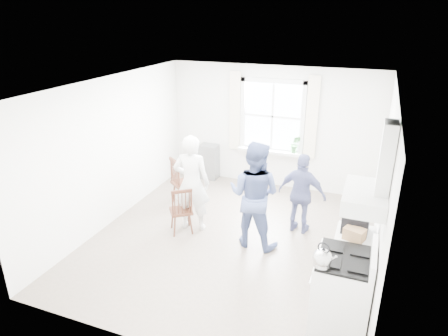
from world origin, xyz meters
The scene contains 15 objects.
room_shell centered at (0.00, 0.00, 1.30)m, with size 4.62×5.12×2.64m.
window_assembly centered at (0.00, 2.45, 1.46)m, with size 1.88×0.24×1.70m.
range_hood centered at (2.07, -1.35, 1.90)m, with size 0.45×0.76×0.94m.
shelf_unit centered at (-1.40, 2.33, 0.40)m, with size 0.40×0.30×0.80m, color slate.
gas_stove centered at (1.91, -1.35, 0.48)m, with size 0.68×0.76×1.12m.
kettle centered at (1.67, -1.63, 1.05)m, with size 0.22×0.22×0.31m.
low_cabinet centered at (1.98, -0.65, 0.45)m, with size 0.50×0.55×0.90m, color silver.
stereo_stack centered at (1.95, -0.60, 1.05)m, with size 0.35×0.32×0.30m.
cardboard_box centered at (1.96, -0.82, 0.98)m, with size 0.25×0.18×0.16m, color #936E47.
windsor_chair_a centered at (-0.85, -0.14, 0.53)m, with size 0.51×0.50×0.87m.
windsor_chair_b centered at (-1.40, 0.83, 0.60)m, with size 0.57×0.57×0.98m.
person_left centered at (-0.77, 0.13, 0.86)m, with size 0.63×0.63×1.72m, color silver.
person_mid centered at (0.38, 0.02, 0.89)m, with size 0.86×0.86×1.77m, color #4A598A.
person_right centered at (1.02, 0.69, 0.71)m, with size 0.83×0.83×1.42m, color navy.
potted_plant centered at (0.54, 2.36, 1.03)m, with size 0.20×0.20×0.37m, color #327234.
Camera 1 is at (2.00, -5.51, 3.60)m, focal length 32.00 mm.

